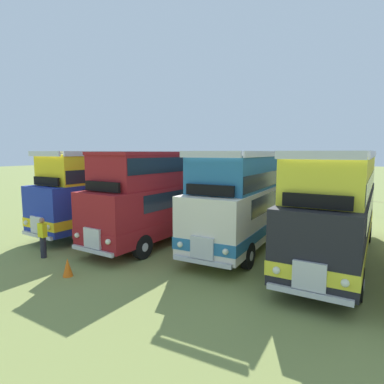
{
  "coord_description": "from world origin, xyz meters",
  "views": [
    {
      "loc": [
        1.62,
        -14.69,
        4.49
      ],
      "look_at": [
        -7.16,
        0.05,
        2.35
      ],
      "focal_mm": 30.2,
      "sensor_mm": 36.0,
      "label": 1
    }
  ],
  "objects_px": {
    "bus_first_in_row": "(125,187)",
    "bus_fourth_in_row": "(336,203)",
    "bus_second_in_row": "(177,189)",
    "cone_near_end": "(68,267)",
    "marshal_person": "(43,237)",
    "bus_third_in_row": "(250,195)"
  },
  "relations": [
    {
      "from": "bus_first_in_row",
      "to": "bus_fourth_in_row",
      "type": "bearing_deg",
      "value": -1.28
    },
    {
      "from": "bus_second_in_row",
      "to": "cone_near_end",
      "type": "height_order",
      "value": "bus_second_in_row"
    },
    {
      "from": "bus_first_in_row",
      "to": "marshal_person",
      "type": "relative_size",
      "value": 6.67
    },
    {
      "from": "bus_fourth_in_row",
      "to": "marshal_person",
      "type": "distance_m",
      "value": 12.44
    },
    {
      "from": "cone_near_end",
      "to": "bus_third_in_row",
      "type": "bearing_deg",
      "value": 62.37
    },
    {
      "from": "bus_second_in_row",
      "to": "marshal_person",
      "type": "height_order",
      "value": "bus_second_in_row"
    },
    {
      "from": "bus_first_in_row",
      "to": "bus_third_in_row",
      "type": "height_order",
      "value": "same"
    },
    {
      "from": "bus_second_in_row",
      "to": "bus_fourth_in_row",
      "type": "xyz_separation_m",
      "value": [
        7.94,
        0.01,
        -0.12
      ]
    },
    {
      "from": "bus_first_in_row",
      "to": "bus_second_in_row",
      "type": "bearing_deg",
      "value": -3.96
    },
    {
      "from": "bus_first_in_row",
      "to": "cone_near_end",
      "type": "relative_size",
      "value": 17.18
    },
    {
      "from": "bus_second_in_row",
      "to": "marshal_person",
      "type": "xyz_separation_m",
      "value": [
        -2.69,
        -6.27,
        -1.59
      ]
    },
    {
      "from": "marshal_person",
      "to": "bus_third_in_row",
      "type": "bearing_deg",
      "value": 45.78
    },
    {
      "from": "bus_third_in_row",
      "to": "cone_near_end",
      "type": "xyz_separation_m",
      "value": [
        -4.03,
        -7.69,
        -2.02
      ]
    },
    {
      "from": "bus_first_in_row",
      "to": "cone_near_end",
      "type": "xyz_separation_m",
      "value": [
        3.91,
        -7.4,
        -2.03
      ]
    },
    {
      "from": "bus_third_in_row",
      "to": "bus_fourth_in_row",
      "type": "distance_m",
      "value": 4.02
    },
    {
      "from": "bus_second_in_row",
      "to": "cone_near_end",
      "type": "distance_m",
      "value": 7.44
    },
    {
      "from": "marshal_person",
      "to": "bus_first_in_row",
      "type": "bearing_deg",
      "value": 101.05
    },
    {
      "from": "bus_third_in_row",
      "to": "bus_fourth_in_row",
      "type": "relative_size",
      "value": 0.96
    },
    {
      "from": "bus_first_in_row",
      "to": "cone_near_end",
      "type": "distance_m",
      "value": 8.61
    },
    {
      "from": "bus_fourth_in_row",
      "to": "marshal_person",
      "type": "xyz_separation_m",
      "value": [
        -10.64,
        -6.28,
        -1.47
      ]
    },
    {
      "from": "bus_second_in_row",
      "to": "bus_third_in_row",
      "type": "height_order",
      "value": "bus_third_in_row"
    },
    {
      "from": "bus_fourth_in_row",
      "to": "cone_near_end",
      "type": "distance_m",
      "value": 10.91
    }
  ]
}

